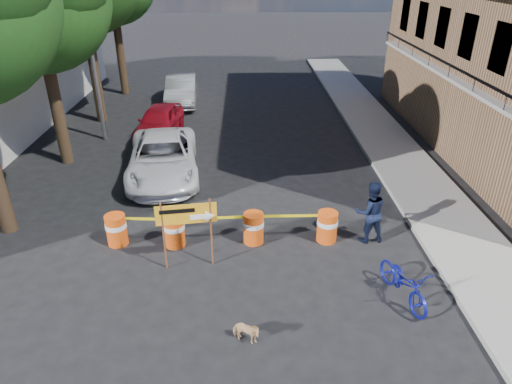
{
  "coord_description": "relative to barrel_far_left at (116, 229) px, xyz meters",
  "views": [
    {
      "loc": [
        0.12,
        -9.58,
        7.15
      ],
      "look_at": [
        0.43,
        1.72,
        1.3
      ],
      "focal_mm": 32.0,
      "sensor_mm": 36.0,
      "label": 1
    }
  ],
  "objects": [
    {
      "name": "barrel_mid_right",
      "position": [
        3.78,
        -0.01,
        0.0
      ],
      "size": [
        0.58,
        0.58,
        0.9
      ],
      "color": "#CC480C",
      "rests_on": "ground"
    },
    {
      "name": "barrel_mid_left",
      "position": [
        1.61,
        -0.11,
        0.0
      ],
      "size": [
        0.58,
        0.58,
        0.9
      ],
      "color": "#CC480C",
      "rests_on": "ground"
    },
    {
      "name": "barrel_far_right",
      "position": [
        5.83,
        0.0,
        0.0
      ],
      "size": [
        0.58,
        0.58,
        0.9
      ],
      "color": "#CC480C",
      "rests_on": "ground"
    },
    {
      "name": "dog",
      "position": [
        3.54,
        -3.77,
        -0.2
      ],
      "size": [
        0.7,
        0.51,
        0.54
      ],
      "primitive_type": "imported",
      "rotation": [
        0.0,
        0.0,
        1.19
      ],
      "color": "#E6B884",
      "rests_on": "ground"
    },
    {
      "name": "sedan_silver",
      "position": [
        0.18,
        13.72,
        0.27
      ],
      "size": [
        1.85,
        4.57,
        1.47
      ],
      "primitive_type": "imported",
      "rotation": [
        0.0,
        0.0,
        0.07
      ],
      "color": "#9EA1A5",
      "rests_on": "ground"
    },
    {
      "name": "ground",
      "position": [
        3.44,
        -1.19,
        -0.47
      ],
      "size": [
        120.0,
        120.0,
        0.0
      ],
      "primitive_type": "plane",
      "color": "black",
      "rests_on": "ground"
    },
    {
      "name": "bicycle",
      "position": [
        7.18,
        -2.51,
        0.46
      ],
      "size": [
        0.89,
        1.12,
        1.87
      ],
      "primitive_type": "imported",
      "rotation": [
        0.0,
        0.0,
        0.27
      ],
      "color": "#13199B",
      "rests_on": "ground"
    },
    {
      "name": "barrel_far_left",
      "position": [
        0.0,
        0.0,
        0.0
      ],
      "size": [
        0.58,
        0.58,
        0.9
      ],
      "color": "#CC480C",
      "rests_on": "ground"
    },
    {
      "name": "pedestrian",
      "position": [
        6.99,
        0.01,
        0.43
      ],
      "size": [
        0.94,
        0.77,
        1.81
      ],
      "primitive_type": "imported",
      "rotation": [
        0.0,
        0.0,
        3.24
      ],
      "color": "black",
      "rests_on": "ground"
    },
    {
      "name": "suv_white",
      "position": [
        0.63,
        4.41,
        0.25
      ],
      "size": [
        3.02,
        5.47,
        1.45
      ],
      "primitive_type": "imported",
      "rotation": [
        0.0,
        0.0,
        0.12
      ],
      "color": "white",
      "rests_on": "ground"
    },
    {
      "name": "sedan_red",
      "position": [
        -0.19,
        8.64,
        0.2
      ],
      "size": [
        2.0,
        4.09,
        1.34
      ],
      "primitive_type": "imported",
      "rotation": [
        0.0,
        0.0,
        -0.11
      ],
      "color": "maroon",
      "rests_on": "ground"
    },
    {
      "name": "sidewalk_east",
      "position": [
        9.64,
        4.81,
        -0.4
      ],
      "size": [
        2.4,
        40.0,
        0.15
      ],
      "primitive_type": "cube",
      "color": "gray",
      "rests_on": "ground"
    },
    {
      "name": "streetlamp",
      "position": [
        -2.5,
        8.31,
        3.9
      ],
      "size": [
        1.25,
        0.18,
        8.0
      ],
      "color": "gray",
      "rests_on": "ground"
    },
    {
      "name": "detour_sign",
      "position": [
        2.31,
        -1.08,
        0.94
      ],
      "size": [
        1.49,
        0.33,
        1.93
      ],
      "rotation": [
        0.0,
        0.0,
        0.13
      ],
      "color": "#592D19",
      "rests_on": "ground"
    }
  ]
}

